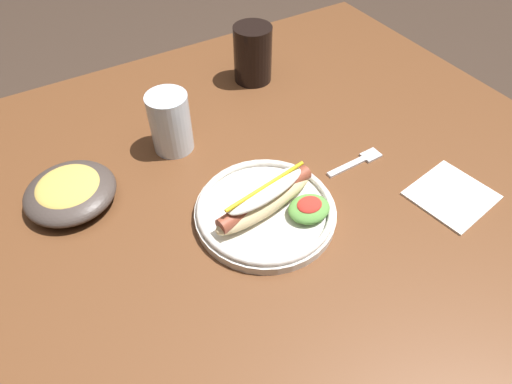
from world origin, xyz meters
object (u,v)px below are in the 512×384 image
fork (358,161)px  napkin (451,195)px  hot_dog_plate (268,207)px  side_bowl (70,191)px  soda_cup (253,54)px  water_cup (170,123)px

fork → napkin: bearing=-62.4°
hot_dog_plate → napkin: bearing=-23.0°
fork → side_bowl: 0.52m
soda_cup → side_bowl: bearing=-159.6°
soda_cup → napkin: 0.51m
water_cup → hot_dog_plate: bearing=-75.4°
water_cup → napkin: bearing=-45.5°
hot_dog_plate → fork: hot_dog_plate is taller
napkin → hot_dog_plate: bearing=157.0°
water_cup → side_bowl: 0.21m
fork → napkin: 0.17m
soda_cup → napkin: (0.11, -0.50, -0.06)m
fork → napkin: (0.08, -0.15, -0.00)m
hot_dog_plate → water_cup: size_ratio=2.01×
hot_dog_plate → soda_cup: (0.19, 0.37, 0.04)m
side_bowl → napkin: size_ratio=1.17×
hot_dog_plate → side_bowl: (-0.27, 0.20, 0.00)m
hot_dog_plate → napkin: (0.30, -0.13, -0.02)m
napkin → water_cup: bearing=134.5°
soda_cup → fork: bearing=-85.8°
hot_dog_plate → soda_cup: 0.42m
fork → water_cup: size_ratio=1.03×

